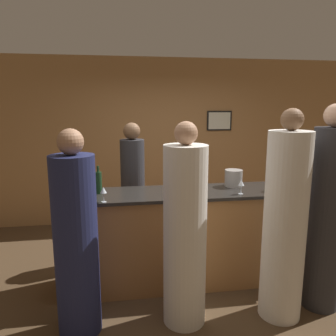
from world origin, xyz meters
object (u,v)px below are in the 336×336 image
(guest_2, at_px, (185,234))
(wine_bottle_2, at_px, (99,182))
(wine_bottle_1, at_px, (87,186))
(guest_1, at_px, (76,242))
(bartender, at_px, (133,196))
(wine_bottle_0, at_px, (309,178))
(guest_3, at_px, (326,216))
(guest_0, at_px, (285,225))
(ice_bucket, at_px, (233,178))

(guest_2, relative_size, wine_bottle_2, 6.25)
(wine_bottle_1, bearing_deg, guest_1, -94.31)
(bartender, relative_size, guest_2, 0.96)
(bartender, relative_size, wine_bottle_0, 5.86)
(guest_2, relative_size, wine_bottle_0, 6.13)
(guest_2, xyz_separation_m, guest_3, (1.42, 0.02, 0.08))
(guest_0, bearing_deg, guest_3, 9.38)
(bartender, relative_size, ice_bucket, 8.77)
(guest_3, distance_m, wine_bottle_0, 0.62)
(guest_3, bearing_deg, bartender, 142.55)
(guest_3, xyz_separation_m, ice_bucket, (-0.66, 0.81, 0.22))
(guest_1, relative_size, guest_3, 0.90)
(wine_bottle_0, bearing_deg, wine_bottle_1, 178.06)
(wine_bottle_1, distance_m, ice_bucket, 1.67)
(wine_bottle_0, bearing_deg, ice_bucket, 162.38)
(wine_bottle_0, bearing_deg, guest_0, -133.95)
(bartender, distance_m, guest_3, 2.29)
(guest_0, height_order, wine_bottle_2, guest_0)
(guest_1, bearing_deg, bartender, 68.01)
(guest_1, distance_m, guest_2, 0.96)
(guest_2, xyz_separation_m, ice_bucket, (0.75, 0.83, 0.31))
(wine_bottle_1, bearing_deg, guest_2, -35.98)
(guest_3, xyz_separation_m, wine_bottle_1, (-2.33, 0.64, 0.24))
(bartender, bearing_deg, guest_2, 105.73)
(bartender, relative_size, guest_3, 0.89)
(guest_0, xyz_separation_m, wine_bottle_2, (-1.73, 0.81, 0.28))
(guest_2, xyz_separation_m, wine_bottle_2, (-0.79, 0.75, 0.33))
(guest_0, relative_size, guest_1, 1.09)
(guest_1, bearing_deg, wine_bottle_1, 85.69)
(guest_1, distance_m, guest_3, 2.38)
(wine_bottle_2, bearing_deg, guest_3, -18.32)
(guest_0, distance_m, guest_2, 0.94)
(wine_bottle_0, xyz_separation_m, wine_bottle_1, (-2.46, 0.08, -0.01))
(guest_1, height_order, guest_3, guest_3)
(guest_2, distance_m, ice_bucket, 1.16)
(guest_1, height_order, guest_2, guest_2)
(guest_3, bearing_deg, wine_bottle_0, 76.36)
(bartender, relative_size, wine_bottle_2, 5.98)
(wine_bottle_2, bearing_deg, wine_bottle_0, -4.27)
(guest_0, relative_size, guest_2, 1.06)
(guest_0, relative_size, wine_bottle_2, 6.61)
(guest_2, distance_m, wine_bottle_0, 1.69)
(guest_0, height_order, guest_2, guest_0)
(guest_0, bearing_deg, wine_bottle_1, 158.77)
(guest_2, height_order, guest_3, guest_3)
(guest_2, distance_m, guest_3, 1.42)
(wine_bottle_0, height_order, ice_bucket, wine_bottle_0)
(wine_bottle_0, height_order, wine_bottle_1, wine_bottle_0)
(wine_bottle_1, bearing_deg, guest_3, -15.38)
(guest_2, relative_size, wine_bottle_1, 6.65)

